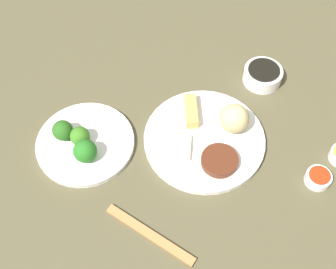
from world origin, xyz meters
name	(u,v)px	position (x,y,z in m)	size (l,w,h in m)	color
tabletop	(201,150)	(0.00, 0.00, 0.01)	(2.20, 2.20, 0.02)	#4E4931
main_plate	(204,139)	(0.01, 0.02, 0.03)	(0.30, 0.30, 0.02)	white
rice_scoop	(234,118)	(0.08, 0.05, 0.07)	(0.07, 0.07, 0.07)	tan
spring_roll	(191,111)	(-0.03, 0.09, 0.05)	(0.09, 0.03, 0.03)	#DCA352
crab_rangoon_wonton	(176,147)	(-0.06, -0.01, 0.04)	(0.07, 0.07, 0.01)	beige
stir_fry_heap	(220,161)	(0.04, -0.05, 0.05)	(0.09, 0.09, 0.02)	#4F2414
broccoli_plate	(85,143)	(-0.28, 0.00, 0.03)	(0.24, 0.24, 0.01)	white
broccoli_floret_0	(80,136)	(-0.29, 0.00, 0.06)	(0.05, 0.05, 0.05)	#377320
broccoli_floret_1	(63,130)	(-0.34, 0.01, 0.06)	(0.05, 0.05, 0.05)	#275C1B
broccoli_floret_2	(85,151)	(-0.27, -0.04, 0.06)	(0.06, 0.06, 0.06)	#256C1F
soy_sauce_bowl	(263,75)	(0.17, 0.22, 0.04)	(0.10, 0.10, 0.04)	white
soy_sauce_bowl_liquid	(264,70)	(0.17, 0.22, 0.06)	(0.08, 0.08, 0.00)	black
sauce_ramekin_sweet_and_sour	(318,178)	(0.27, -0.08, 0.03)	(0.06, 0.06, 0.03)	white
sauce_ramekin_sweet_and_sour_liquid	(320,175)	(0.27, -0.08, 0.05)	(0.05, 0.05, 0.00)	red
chopsticks_pair	(150,235)	(-0.11, -0.23, 0.02)	(0.22, 0.02, 0.01)	#AF7843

